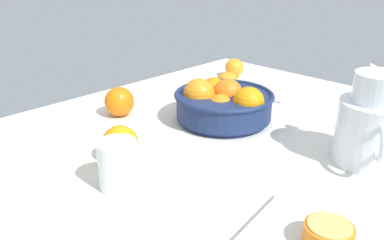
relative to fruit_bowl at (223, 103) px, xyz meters
The scene contains 10 objects.
ground_plane 12.37cm from the fruit_bowl, 156.51° to the right, with size 128.24×97.77×3.00cm, color silver.
fruit_bowl is the anchor object (origin of this frame).
juice_pitcher 37.90cm from the fruit_bowl, 83.42° to the right, with size 18.02×14.96×20.35cm.
juice_glass 40.32cm from the fruit_bowl, 168.98° to the right, with size 7.65×7.65×9.65cm.
orange_half_0 54.21cm from the fruit_bowl, 122.90° to the right, with size 7.33×7.33×3.62cm.
loose_orange_0 28.59cm from the fruit_bowl, 127.02° to the left, with size 8.20×8.20×8.20cm, color orange.
loose_orange_1 42.70cm from the fruit_bowl, 34.95° to the left, with size 6.75×6.75×6.75cm, color orange.
loose_orange_2 21.67cm from the fruit_bowl, 37.03° to the left, with size 7.51×7.51×7.51cm, color orange.
loose_orange_3 32.76cm from the fruit_bowl, behind, with size 7.99×7.99×7.99cm, color orange.
spoon 20.77cm from the fruit_bowl, ahead, with size 15.26×3.38×1.00cm.
Camera 1 is at (-68.22, -60.96, 41.99)cm, focal length 37.81 mm.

